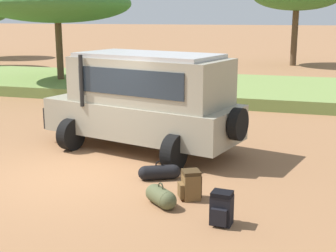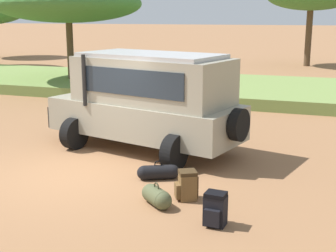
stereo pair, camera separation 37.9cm
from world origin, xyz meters
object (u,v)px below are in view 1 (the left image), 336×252
(backpack_beside_front_wheel, at_px, (221,209))
(duffel_bag_soft_canvas, at_px, (159,172))
(safari_vehicle, at_px, (146,100))
(backpack_cluster_center, at_px, (190,185))
(duffel_bag_low_black_case, at_px, (161,197))
(acacia_tree_centre_back, at_px, (57,4))

(backpack_beside_front_wheel, distance_m, duffel_bag_soft_canvas, 2.41)
(safari_vehicle, height_order, backpack_cluster_center, safari_vehicle)
(safari_vehicle, height_order, duffel_bag_low_black_case, safari_vehicle)
(backpack_cluster_center, bearing_deg, duffel_bag_low_black_case, -134.44)
(safari_vehicle, height_order, backpack_beside_front_wheel, safari_vehicle)
(backpack_cluster_center, xyz_separation_m, acacia_tree_centre_back, (-9.11, 11.32, 3.56))
(safari_vehicle, distance_m, duffel_bag_low_black_case, 3.76)
(duffel_bag_low_black_case, height_order, duffel_bag_soft_canvas, duffel_bag_low_black_case)
(duffel_bag_low_black_case, distance_m, acacia_tree_centre_back, 15.07)
(duffel_bag_soft_canvas, bearing_deg, safari_vehicle, 116.85)
(duffel_bag_soft_canvas, bearing_deg, backpack_beside_front_wheel, -47.07)
(duffel_bag_low_black_case, bearing_deg, duffel_bag_soft_canvas, 109.15)
(backpack_cluster_center, height_order, acacia_tree_centre_back, acacia_tree_centre_back)
(safari_vehicle, xyz_separation_m, duffel_bag_soft_canvas, (1.00, -1.98, -1.14))
(duffel_bag_soft_canvas, height_order, acacia_tree_centre_back, acacia_tree_centre_back)
(duffel_bag_soft_canvas, bearing_deg, acacia_tree_centre_back, 128.19)
(backpack_cluster_center, height_order, duffel_bag_soft_canvas, backpack_cluster_center)
(duffel_bag_low_black_case, height_order, acacia_tree_centre_back, acacia_tree_centre_back)
(backpack_beside_front_wheel, height_order, duffel_bag_soft_canvas, backpack_beside_front_wheel)
(backpack_cluster_center, bearing_deg, backpack_beside_front_wheel, -50.14)
(backpack_beside_front_wheel, bearing_deg, acacia_tree_centre_back, 128.92)
(backpack_beside_front_wheel, xyz_separation_m, duffel_bag_low_black_case, (-1.19, 0.46, -0.11))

